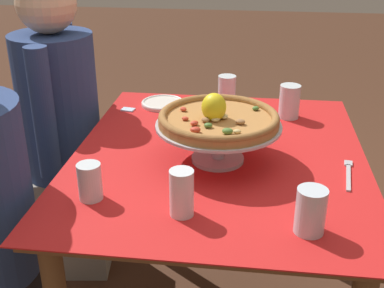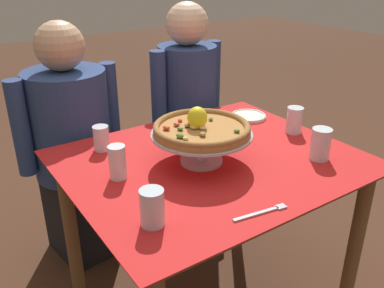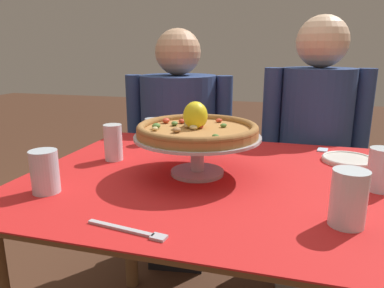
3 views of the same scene
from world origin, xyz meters
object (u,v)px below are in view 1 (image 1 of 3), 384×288
object	(u,v)px
pizza	(217,118)
side_plate	(163,103)
water_glass_front_left	(310,213)
diner_right	(63,141)
pizza_stand	(217,133)
sugar_packet	(128,110)
water_glass_side_right	(227,92)
water_glass_side_left	(182,196)
dinner_fork	(348,173)
water_glass_front_right	(289,104)
water_glass_back_left	(90,184)

from	to	relation	value
pizza	side_plate	size ratio (longest dim) A/B	2.10
pizza	side_plate	bearing A→B (deg)	28.52
pizza	water_glass_front_left	bearing A→B (deg)	-144.16
diner_right	pizza	bearing A→B (deg)	-119.82
pizza_stand	sugar_packet	size ratio (longest dim) A/B	7.64
water_glass_side_right	water_glass_front_left	xyz separation A→B (m)	(-0.86, -0.26, 0.00)
pizza	side_plate	distance (m)	0.55
water_glass_side_right	water_glass_front_left	bearing A→B (deg)	-163.53
water_glass_side_left	dinner_fork	size ratio (longest dim) A/B	0.65
water_glass_side_right	sugar_packet	xyz separation A→B (m)	(-0.12, 0.38, -0.05)
sugar_packet	dinner_fork	bearing A→B (deg)	-119.19
pizza	water_glass_front_right	distance (m)	0.47
water_glass_back_left	side_plate	world-z (taller)	water_glass_back_left
pizza_stand	water_glass_side_left	bearing A→B (deg)	169.08
pizza_stand	pizza	size ratio (longest dim) A/B	1.05
pizza	diner_right	world-z (taller)	diner_right
water_glass_front_left	diner_right	world-z (taller)	diner_right
water_glass_side_right	water_glass_front_right	bearing A→B (deg)	-115.33
water_glass_front_right	water_glass_side_right	xyz separation A→B (m)	(0.11, 0.24, -0.00)
water_glass_side_left	dinner_fork	distance (m)	0.53
dinner_fork	sugar_packet	xyz separation A→B (m)	(0.43, 0.77, -0.00)
water_glass_front_right	sugar_packet	xyz separation A→B (m)	(-0.01, 0.62, -0.05)
pizza_stand	water_glass_back_left	world-z (taller)	pizza_stand
water_glass_side_left	sugar_packet	size ratio (longest dim) A/B	2.49
pizza_stand	side_plate	bearing A→B (deg)	28.67
sugar_packet	water_glass_side_right	bearing A→B (deg)	-72.46
water_glass_back_left	sugar_packet	distance (m)	0.67
water_glass_side_left	water_glass_back_left	size ratio (longest dim) A/B	1.22
pizza	water_glass_front_left	xyz separation A→B (m)	(-0.35, -0.25, -0.09)
water_glass_side_right	water_glass_back_left	size ratio (longest dim) A/B	1.15
water_glass_front_left	side_plate	xyz separation A→B (m)	(0.82, 0.51, -0.04)
water_glass_back_left	diner_right	bearing A→B (deg)	27.93
sugar_packet	water_glass_back_left	bearing A→B (deg)	-174.32
water_glass_side_right	water_glass_back_left	distance (m)	0.84
water_glass_side_right	water_glass_back_left	xyz separation A→B (m)	(-0.78, 0.31, -0.01)
pizza	water_glass_back_left	xyz separation A→B (m)	(-0.27, 0.31, -0.10)
dinner_fork	sugar_packet	world-z (taller)	dinner_fork
water_glass_front_right	dinner_fork	world-z (taller)	water_glass_front_right
side_plate	dinner_fork	xyz separation A→B (m)	(-0.51, -0.65, -0.01)
pizza_stand	side_plate	size ratio (longest dim) A/B	2.21
water_glass_front_right	water_glass_back_left	world-z (taller)	water_glass_front_right
dinner_fork	pizza_stand	bearing A→B (deg)	84.01
pizza_stand	water_glass_front_left	size ratio (longest dim) A/B	3.30
pizza	sugar_packet	distance (m)	0.56
water_glass_front_right	water_glass_side_right	distance (m)	0.27
water_glass_side_right	water_glass_back_left	world-z (taller)	water_glass_side_right
pizza_stand	diner_right	size ratio (longest dim) A/B	0.30
water_glass_front_right	diner_right	bearing A→B (deg)	91.40
water_glass_back_left	water_glass_front_left	size ratio (longest dim) A/B	0.88
pizza_stand	water_glass_side_right	xyz separation A→B (m)	(0.51, 0.00, -0.04)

